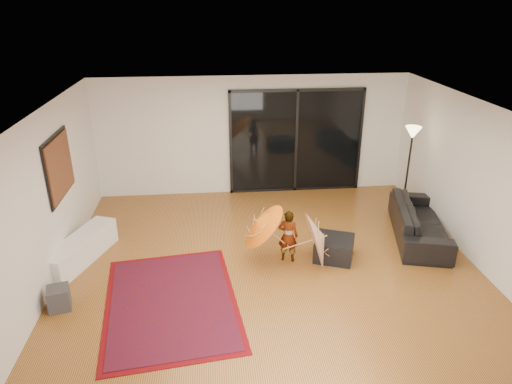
{
  "coord_description": "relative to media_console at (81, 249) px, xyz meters",
  "views": [
    {
      "loc": [
        -0.92,
        -6.43,
        4.26
      ],
      "look_at": [
        -0.18,
        0.87,
        1.1
      ],
      "focal_mm": 32.0,
      "sensor_mm": 36.0,
      "label": 1
    }
  ],
  "objects": [
    {
      "name": "floor",
      "position": [
        3.25,
        -0.69,
        -0.23
      ],
      "size": [
        7.0,
        7.0,
        0.0
      ],
      "primitive_type": "plane",
      "color": "#A86C2E",
      "rests_on": "ground"
    },
    {
      "name": "ceiling",
      "position": [
        3.25,
        -0.69,
        2.47
      ],
      "size": [
        7.0,
        7.0,
        0.0
      ],
      "primitive_type": "plane",
      "rotation": [
        3.14,
        0.0,
        0.0
      ],
      "color": "white",
      "rests_on": "wall_back"
    },
    {
      "name": "wall_back",
      "position": [
        3.25,
        2.81,
        1.12
      ],
      "size": [
        7.0,
        0.0,
        7.0
      ],
      "primitive_type": "plane",
      "rotation": [
        1.57,
        0.0,
        0.0
      ],
      "color": "silver",
      "rests_on": "floor"
    },
    {
      "name": "wall_front",
      "position": [
        3.25,
        -4.19,
        1.12
      ],
      "size": [
        7.0,
        0.0,
        7.0
      ],
      "primitive_type": "plane",
      "rotation": [
        -1.57,
        0.0,
        0.0
      ],
      "color": "silver",
      "rests_on": "floor"
    },
    {
      "name": "wall_left",
      "position": [
        -0.25,
        -0.69,
        1.12
      ],
      "size": [
        0.0,
        7.0,
        7.0
      ],
      "primitive_type": "plane",
      "rotation": [
        1.57,
        0.0,
        1.57
      ],
      "color": "silver",
      "rests_on": "floor"
    },
    {
      "name": "wall_right",
      "position": [
        6.75,
        -0.69,
        1.12
      ],
      "size": [
        0.0,
        7.0,
        7.0
      ],
      "primitive_type": "plane",
      "rotation": [
        1.57,
        0.0,
        -1.57
      ],
      "color": "silver",
      "rests_on": "floor"
    },
    {
      "name": "sliding_door",
      "position": [
        4.25,
        2.77,
        0.97
      ],
      "size": [
        3.06,
        0.07,
        2.4
      ],
      "color": "black",
      "rests_on": "wall_back"
    },
    {
      "name": "painting",
      "position": [
        -0.21,
        0.31,
        1.42
      ],
      "size": [
        0.04,
        1.28,
        1.08
      ],
      "color": "black",
      "rests_on": "wall_left"
    },
    {
      "name": "media_console",
      "position": [
        0.0,
        0.0,
        0.0
      ],
      "size": [
        0.98,
        1.69,
        0.46
      ],
      "primitive_type": "cube",
      "rotation": [
        0.0,
        0.0,
        -0.37
      ],
      "color": "white",
      "rests_on": "floor"
    },
    {
      "name": "speaker",
      "position": [
        0.0,
        -1.33,
        -0.05
      ],
      "size": [
        0.37,
        0.37,
        0.35
      ],
      "primitive_type": "cube",
      "rotation": [
        0.0,
        0.0,
        0.25
      ],
      "color": "#424244",
      "rests_on": "floor"
    },
    {
      "name": "persian_rug",
      "position": [
        1.62,
        -1.35,
        -0.22
      ],
      "size": [
        2.24,
        2.91,
        0.02
      ],
      "rotation": [
        0.0,
        0.0,
        0.12
      ],
      "color": "#61080C",
      "rests_on": "floor"
    },
    {
      "name": "sofa",
      "position": [
        6.2,
        0.26,
        0.1
      ],
      "size": [
        1.4,
        2.37,
        0.65
      ],
      "primitive_type": "imported",
      "rotation": [
        0.0,
        0.0,
        1.32
      ],
      "color": "black",
      "rests_on": "floor"
    },
    {
      "name": "ottoman",
      "position": [
        4.4,
        -0.32,
        -0.04
      ],
      "size": [
        0.84,
        0.84,
        0.37
      ],
      "primitive_type": "cube",
      "rotation": [
        0.0,
        0.0,
        -0.38
      ],
      "color": "black",
      "rests_on": "floor"
    },
    {
      "name": "floor_lamp",
      "position": [
        6.35,
        1.37,
        1.24
      ],
      "size": [
        0.32,
        0.32,
        1.87
      ],
      "color": "black",
      "rests_on": "floor"
    },
    {
      "name": "child",
      "position": [
        3.57,
        -0.33,
        0.25
      ],
      "size": [
        0.4,
        0.32,
        0.95
      ],
      "primitive_type": "imported",
      "rotation": [
        0.0,
        0.0,
        2.84
      ],
      "color": "#999999",
      "rests_on": "floor"
    },
    {
      "name": "parasol_orange",
      "position": [
        3.02,
        -0.38,
        0.51
      ],
      "size": [
        0.74,
        0.89,
        0.9
      ],
      "rotation": [
        0.0,
        -0.81,
        0.0
      ],
      "color": "#DD5D0B",
      "rests_on": "child"
    },
    {
      "name": "parasol_white",
      "position": [
        4.17,
        -0.48,
        0.28
      ],
      "size": [
        0.53,
        0.96,
        0.98
      ],
      "rotation": [
        0.0,
        1.28,
        0.0
      ],
      "color": "white",
      "rests_on": "floor"
    }
  ]
}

